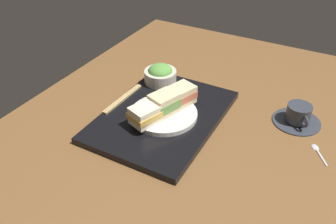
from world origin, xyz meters
The scene contains 10 objects.
ground_plane centered at (0.00, 0.00, -1.50)cm, with size 140.00×100.00×3.00cm, color brown.
serving_tray centered at (1.49, -5.92, 1.03)cm, with size 45.43×32.93×2.07cm, color black.
sandwich_plate centered at (2.48, -4.89, 2.80)cm, with size 20.35×20.35×1.46cm, color silver.
sandwich_near centered at (-4.54, -2.60, 6.42)cm, with size 9.64×8.66×5.78cm.
sandwich_middle centered at (2.48, -4.89, 6.63)cm, with size 9.84×8.87×6.20cm.
sandwich_far centered at (9.51, -7.19, 6.17)cm, with size 9.97×9.00×5.28cm.
salad_bowl centered at (-14.66, -15.82, 5.04)cm, with size 11.12×11.12×6.62cm.
chopsticks_pair centered at (0.95, -21.00, 2.42)cm, with size 18.96×2.23×0.70cm.
coffee_cup centered at (-16.64, 30.92, 2.43)cm, with size 14.43×14.43×5.99cm.
teaspoon centered at (-6.27, 38.69, 0.36)cm, with size 8.17×5.93×0.80cm.
Camera 1 is at (78.04, 37.83, 65.47)cm, focal length 37.89 mm.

